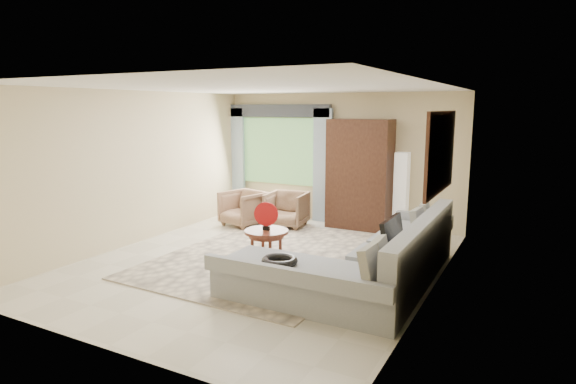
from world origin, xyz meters
The scene contains 17 objects.
ground centered at (0.00, 0.00, 0.00)m, with size 6.00×6.00×0.00m, color silver.
area_rug centered at (-0.01, 0.29, 0.01)m, with size 3.00×4.00×0.02m, color beige.
sectional_sofa centered at (1.78, -0.18, 0.28)m, with size 2.30×3.46×0.90m.
tv_screen centered at (2.05, -0.23, 0.72)m, with size 0.06×0.74×0.48m, color black.
garden_hose centered at (1.00, -1.27, 0.55)m, with size 0.43×0.43×0.09m, color black.
coffee_table centered at (0.28, -0.36, 0.33)m, with size 0.62×0.62×0.62m.
red_disc centered at (0.28, -0.36, 0.85)m, with size 0.34×0.34×0.03m, color red.
armchair_left centered at (-1.53, 1.81, 0.35)m, with size 0.74×0.76×0.69m, color #996F53.
armchair_right centered at (-0.73, 2.13, 0.34)m, with size 0.74×0.76×0.69m, color #8D6F4D.
potted_plant centered at (-2.10, 2.68, 0.29)m, with size 0.53×0.46×0.59m, color #999999.
armoire centered at (0.55, 2.72, 1.05)m, with size 1.20×0.55×2.10m, color black.
floor_lamp centered at (1.35, 2.78, 0.75)m, with size 0.24×0.24×1.50m, color silver.
window centered at (-1.35, 2.97, 1.40)m, with size 1.80×0.04×1.40m, color #669E59.
curtain_left centered at (-2.40, 2.88, 1.15)m, with size 0.40×0.08×2.30m, color #9EB7CC.
curtain_right centered at (-0.30, 2.88, 1.15)m, with size 0.40×0.08×2.30m, color #9EB7CC.
valance centered at (-1.35, 2.90, 2.25)m, with size 2.40×0.12×0.26m, color #1E232D.
wall_mirror centered at (2.46, 0.35, 1.75)m, with size 0.05×1.70×1.05m.
Camera 1 is at (3.63, -6.00, 2.32)m, focal length 30.00 mm.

